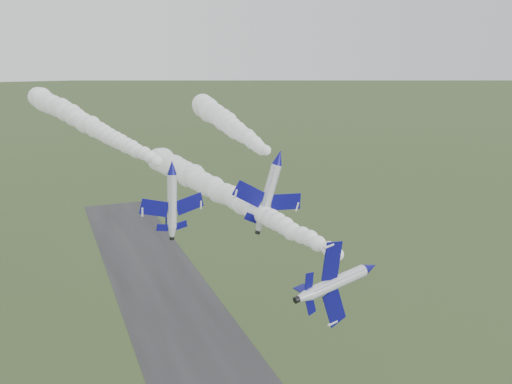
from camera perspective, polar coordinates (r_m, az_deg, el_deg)
runway at (r=116.17m, az=-4.74°, el=-17.65°), size 24.00×260.00×0.04m
jet_lead at (r=74.94m, az=11.37°, el=-7.44°), size 4.72×13.33×11.05m
smoke_trail_jet_lead at (r=101.37m, az=-2.90°, el=-0.32°), size 20.06×63.97×5.07m
jet_pair_left at (r=86.78m, az=-8.38°, el=2.47°), size 10.61×12.48×3.11m
smoke_trail_jet_pair_left at (r=122.14m, az=-16.77°, el=6.70°), size 19.34×71.57×5.04m
jet_pair_right at (r=90.94m, az=2.33°, el=3.49°), size 11.37×14.21×4.46m
smoke_trail_jet_pair_right at (r=119.32m, az=-2.83°, el=6.87°), size 6.73×53.61×5.21m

